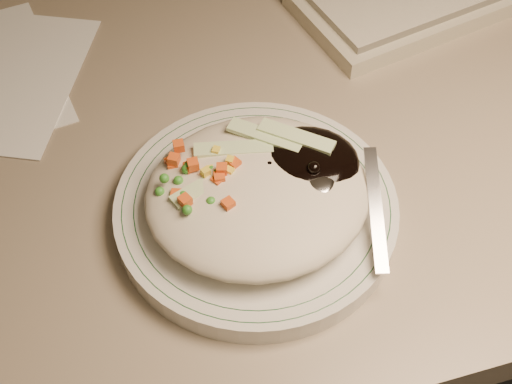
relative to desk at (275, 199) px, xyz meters
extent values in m
cube|color=gray|center=(0.00, 0.00, 0.18)|extent=(1.40, 0.70, 0.04)
cylinder|color=silver|center=(-0.07, -0.16, 0.21)|extent=(0.25, 0.25, 0.02)
torus|color=#144723|center=(-0.07, -0.16, 0.22)|extent=(0.24, 0.24, 0.00)
torus|color=#144723|center=(-0.07, -0.16, 0.22)|extent=(0.21, 0.21, 0.00)
ellipsoid|color=beige|center=(-0.07, -0.17, 0.24)|extent=(0.19, 0.18, 0.04)
ellipsoid|color=black|center=(-0.03, -0.15, 0.25)|extent=(0.10, 0.09, 0.03)
ellipsoid|color=orange|center=(-0.12, -0.15, 0.24)|extent=(0.08, 0.08, 0.02)
sphere|color=black|center=(-0.06, -0.15, 0.25)|extent=(0.01, 0.01, 0.01)
sphere|color=black|center=(-0.03, -0.15, 0.25)|extent=(0.01, 0.01, 0.01)
sphere|color=black|center=(-0.01, -0.15, 0.26)|extent=(0.01, 0.01, 0.01)
sphere|color=black|center=(-0.01, -0.14, 0.25)|extent=(0.01, 0.01, 0.01)
sphere|color=black|center=(-0.02, -0.17, 0.26)|extent=(0.01, 0.01, 0.01)
sphere|color=black|center=(-0.03, -0.15, 0.25)|extent=(0.01, 0.01, 0.01)
sphere|color=black|center=(-0.02, -0.14, 0.25)|extent=(0.01, 0.01, 0.01)
cube|color=#D44D17|center=(-0.12, -0.14, 0.26)|extent=(0.01, 0.01, 0.01)
cube|color=#D44D17|center=(-0.10, -0.16, 0.25)|extent=(0.01, 0.01, 0.01)
cube|color=#D44D17|center=(-0.13, -0.13, 0.26)|extent=(0.01, 0.01, 0.01)
cube|color=#D44D17|center=(-0.10, -0.15, 0.26)|extent=(0.01, 0.01, 0.01)
cube|color=#D44D17|center=(-0.10, -0.16, 0.26)|extent=(0.01, 0.01, 0.01)
cube|color=#D44D17|center=(-0.14, -0.12, 0.25)|extent=(0.01, 0.01, 0.01)
cube|color=#D44D17|center=(-0.12, -0.14, 0.26)|extent=(0.01, 0.01, 0.01)
cube|color=#D44D17|center=(-0.10, -0.16, 0.26)|extent=(0.01, 0.01, 0.01)
cube|color=#D44D17|center=(-0.09, -0.15, 0.26)|extent=(0.01, 0.01, 0.01)
cube|color=#D44D17|center=(-0.13, -0.12, 0.26)|extent=(0.01, 0.01, 0.01)
cube|color=#D44D17|center=(-0.13, -0.17, 0.26)|extent=(0.01, 0.01, 0.01)
cube|color=#D44D17|center=(-0.10, -0.19, 0.26)|extent=(0.01, 0.01, 0.01)
cube|color=#D44D17|center=(-0.14, -0.16, 0.25)|extent=(0.01, 0.01, 0.01)
cube|color=#D44D17|center=(-0.14, -0.13, 0.25)|extent=(0.01, 0.01, 0.01)
sphere|color=#388C28|center=(-0.10, -0.15, 0.25)|extent=(0.01, 0.01, 0.01)
sphere|color=#388C28|center=(-0.13, -0.18, 0.26)|extent=(0.01, 0.01, 0.01)
sphere|color=#388C28|center=(-0.13, -0.15, 0.26)|extent=(0.01, 0.01, 0.01)
sphere|color=#388C28|center=(-0.15, -0.15, 0.26)|extent=(0.01, 0.01, 0.01)
sphere|color=#388C28|center=(-0.11, -0.14, 0.25)|extent=(0.01, 0.01, 0.01)
sphere|color=#388C28|center=(-0.10, -0.17, 0.25)|extent=(0.01, 0.01, 0.01)
sphere|color=#388C28|center=(-0.12, -0.15, 0.25)|extent=(0.01, 0.01, 0.01)
sphere|color=#388C28|center=(-0.12, -0.17, 0.25)|extent=(0.01, 0.01, 0.01)
sphere|color=#388C28|center=(-0.15, -0.15, 0.25)|extent=(0.01, 0.01, 0.01)
sphere|color=#388C28|center=(-0.12, -0.14, 0.26)|extent=(0.01, 0.01, 0.01)
sphere|color=#388C28|center=(-0.13, -0.14, 0.26)|extent=(0.01, 0.01, 0.01)
sphere|color=#388C28|center=(-0.13, -0.16, 0.25)|extent=(0.01, 0.01, 0.01)
sphere|color=#388C28|center=(-0.11, -0.18, 0.26)|extent=(0.01, 0.01, 0.01)
sphere|color=#388C28|center=(-0.08, -0.13, 0.25)|extent=(0.01, 0.01, 0.01)
cube|color=yellow|center=(-0.11, -0.14, 0.25)|extent=(0.01, 0.01, 0.01)
cube|color=yellow|center=(-0.09, -0.15, 0.26)|extent=(0.01, 0.01, 0.01)
cube|color=yellow|center=(-0.12, -0.14, 0.25)|extent=(0.01, 0.01, 0.01)
cube|color=yellow|center=(-0.11, -0.15, 0.26)|extent=(0.01, 0.01, 0.01)
cube|color=yellow|center=(-0.12, -0.15, 0.25)|extent=(0.01, 0.01, 0.01)
cube|color=yellow|center=(-0.09, -0.14, 0.26)|extent=(0.01, 0.01, 0.01)
cube|color=yellow|center=(-0.10, -0.13, 0.26)|extent=(0.01, 0.01, 0.01)
cube|color=yellow|center=(-0.11, -0.15, 0.25)|extent=(0.01, 0.01, 0.01)
cube|color=#B2D18C|center=(-0.08, -0.13, 0.26)|extent=(0.07, 0.03, 0.00)
cube|color=#B2D18C|center=(-0.05, -0.12, 0.26)|extent=(0.06, 0.06, 0.00)
cube|color=#B2D18C|center=(-0.11, -0.16, 0.26)|extent=(0.07, 0.04, 0.00)
cube|color=#B2D18C|center=(-0.03, -0.13, 0.26)|extent=(0.06, 0.06, 0.00)
cube|color=#B2D18C|center=(-0.07, -0.17, 0.25)|extent=(0.07, 0.04, 0.00)
ellipsoid|color=silver|center=(-0.02, -0.17, 0.25)|extent=(0.05, 0.05, 0.01)
cube|color=silver|center=(0.02, -0.21, 0.24)|extent=(0.04, 0.11, 0.03)
camera|label=1|loc=(-0.18, -0.52, 0.71)|focal=50.00mm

